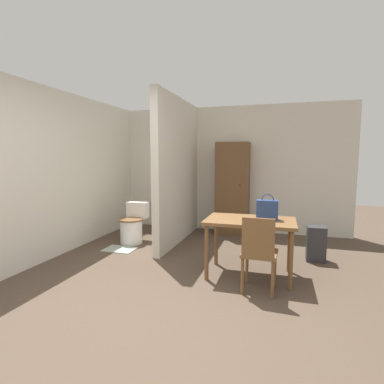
{
  "coord_description": "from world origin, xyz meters",
  "views": [
    {
      "loc": [
        1.19,
        -2.37,
        1.49
      ],
      "look_at": [
        0.04,
        1.5,
        1.02
      ],
      "focal_mm": 28.0,
      "sensor_mm": 36.0,
      "label": 1
    }
  ],
  "objects_px": {
    "space_heater": "(316,244)",
    "dining_table": "(250,226)",
    "wooden_chair": "(259,251)",
    "handbag": "(267,210)",
    "wooden_cabinet": "(232,189)",
    "toilet": "(133,226)"
  },
  "relations": [
    {
      "from": "space_heater",
      "to": "dining_table",
      "type": "bearing_deg",
      "value": -136.12
    },
    {
      "from": "wooden_chair",
      "to": "handbag",
      "type": "bearing_deg",
      "value": 86.47
    },
    {
      "from": "dining_table",
      "to": "wooden_chair",
      "type": "relative_size",
      "value": 1.27
    },
    {
      "from": "dining_table",
      "to": "space_heater",
      "type": "relative_size",
      "value": 2.16
    },
    {
      "from": "wooden_cabinet",
      "to": "space_heater",
      "type": "xyz_separation_m",
      "value": [
        1.41,
        -1.24,
        -0.64
      ]
    },
    {
      "from": "wooden_chair",
      "to": "wooden_cabinet",
      "type": "bearing_deg",
      "value": 107.98
    },
    {
      "from": "wooden_chair",
      "to": "wooden_cabinet",
      "type": "distance_m",
      "value": 2.66
    },
    {
      "from": "handbag",
      "to": "wooden_cabinet",
      "type": "xyz_separation_m",
      "value": [
        -0.75,
        2.02,
        0.04
      ]
    },
    {
      "from": "dining_table",
      "to": "handbag",
      "type": "bearing_deg",
      "value": 14.78
    },
    {
      "from": "dining_table",
      "to": "handbag",
      "type": "height_order",
      "value": "handbag"
    },
    {
      "from": "toilet",
      "to": "wooden_cabinet",
      "type": "xyz_separation_m",
      "value": [
        1.58,
        1.12,
        0.6
      ]
    },
    {
      "from": "dining_table",
      "to": "space_heater",
      "type": "distance_m",
      "value": 1.26
    },
    {
      "from": "dining_table",
      "to": "space_heater",
      "type": "xyz_separation_m",
      "value": [
        0.87,
        0.83,
        -0.38
      ]
    },
    {
      "from": "wooden_cabinet",
      "to": "wooden_chair",
      "type": "bearing_deg",
      "value": -74.7
    },
    {
      "from": "dining_table",
      "to": "toilet",
      "type": "xyz_separation_m",
      "value": [
        -2.13,
        0.95,
        -0.34
      ]
    },
    {
      "from": "wooden_cabinet",
      "to": "dining_table",
      "type": "bearing_deg",
      "value": -75.2
    },
    {
      "from": "wooden_chair",
      "to": "handbag",
      "type": "xyz_separation_m",
      "value": [
        0.06,
        0.51,
        0.38
      ]
    },
    {
      "from": "handbag",
      "to": "space_heater",
      "type": "height_order",
      "value": "handbag"
    },
    {
      "from": "space_heater",
      "to": "handbag",
      "type": "bearing_deg",
      "value": -130.46
    },
    {
      "from": "wooden_chair",
      "to": "space_heater",
      "type": "xyz_separation_m",
      "value": [
        0.72,
        1.3,
        -0.22
      ]
    },
    {
      "from": "dining_table",
      "to": "handbag",
      "type": "distance_m",
      "value": 0.3
    },
    {
      "from": "wooden_chair",
      "to": "space_heater",
      "type": "relative_size",
      "value": 1.7
    }
  ]
}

